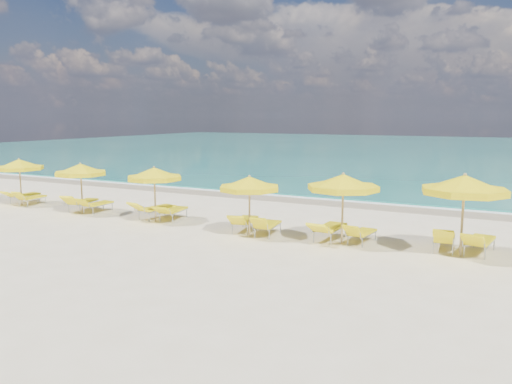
% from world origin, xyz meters
% --- Properties ---
extents(ground_plane, '(120.00, 120.00, 0.00)m').
position_xyz_m(ground_plane, '(0.00, 0.00, 0.00)').
color(ground_plane, beige).
extents(ocean, '(120.00, 80.00, 0.30)m').
position_xyz_m(ocean, '(0.00, 48.00, 0.00)').
color(ocean, '#136D61').
rests_on(ocean, ground).
extents(wet_sand_band, '(120.00, 2.60, 0.01)m').
position_xyz_m(wet_sand_band, '(0.00, 7.40, 0.00)').
color(wet_sand_band, tan).
rests_on(wet_sand_band, ground).
extents(foam_line, '(120.00, 1.20, 0.03)m').
position_xyz_m(foam_line, '(0.00, 8.20, 0.00)').
color(foam_line, white).
rests_on(foam_line, ground).
extents(whitecap_near, '(14.00, 0.36, 0.05)m').
position_xyz_m(whitecap_near, '(-6.00, 17.00, 0.00)').
color(whitecap_near, white).
rests_on(whitecap_near, ground).
extents(whitecap_far, '(18.00, 0.30, 0.05)m').
position_xyz_m(whitecap_far, '(8.00, 24.00, 0.00)').
color(whitecap_far, white).
rests_on(whitecap_far, ground).
extents(umbrella_1, '(2.71, 2.71, 2.18)m').
position_xyz_m(umbrella_1, '(-11.54, 0.04, 1.86)').
color(umbrella_1, tan).
rests_on(umbrella_1, ground).
extents(umbrella_2, '(2.81, 2.81, 2.18)m').
position_xyz_m(umbrella_2, '(-7.40, -0.22, 1.86)').
color(umbrella_2, tan).
rests_on(umbrella_2, ground).
extents(umbrella_3, '(2.71, 2.71, 2.18)m').
position_xyz_m(umbrella_3, '(-3.61, -0.11, 1.86)').
color(umbrella_3, tan).
rests_on(umbrella_3, ground).
extents(umbrella_4, '(2.22, 2.22, 2.12)m').
position_xyz_m(umbrella_4, '(0.81, -0.58, 1.81)').
color(umbrella_4, tan).
rests_on(umbrella_4, ground).
extents(umbrella_5, '(2.58, 2.58, 2.33)m').
position_xyz_m(umbrella_5, '(3.96, -0.16, 1.99)').
color(umbrella_5, tan).
rests_on(umbrella_5, ground).
extents(umbrella_6, '(2.88, 2.88, 2.49)m').
position_xyz_m(umbrella_6, '(7.52, -0.01, 2.12)').
color(umbrella_6, tan).
rests_on(umbrella_6, ground).
extents(lounger_1_left, '(0.63, 1.83, 0.70)m').
position_xyz_m(lounger_1_left, '(-11.91, 0.46, 0.21)').
color(lounger_1_left, '#A5A8AD').
rests_on(lounger_1_left, ground).
extents(lounger_1_right, '(0.71, 1.67, 0.77)m').
position_xyz_m(lounger_1_right, '(-11.04, 0.20, 0.20)').
color(lounger_1_right, '#A5A8AD').
rests_on(lounger_1_right, ground).
extents(lounger_2_left, '(0.96, 1.98, 0.84)m').
position_xyz_m(lounger_2_left, '(-7.89, 0.24, 0.23)').
color(lounger_2_left, '#A5A8AD').
rests_on(lounger_2_left, ground).
extents(lounger_2_right, '(0.60, 1.75, 0.75)m').
position_xyz_m(lounger_2_right, '(-7.03, 0.26, 0.21)').
color(lounger_2_right, '#A5A8AD').
rests_on(lounger_2_right, ground).
extents(lounger_3_left, '(1.04, 2.12, 0.83)m').
position_xyz_m(lounger_3_left, '(-3.97, 0.37, 0.24)').
color(lounger_3_left, '#A5A8AD').
rests_on(lounger_3_left, ground).
extents(lounger_3_right, '(0.89, 1.98, 0.74)m').
position_xyz_m(lounger_3_right, '(-3.18, 0.45, 0.23)').
color(lounger_3_right, '#A5A8AD').
rests_on(lounger_3_right, ground).
extents(lounger_4_left, '(0.97, 1.98, 0.80)m').
position_xyz_m(lounger_4_left, '(0.30, 0.01, 0.23)').
color(lounger_4_left, '#A5A8AD').
rests_on(lounger_4_left, ground).
extents(lounger_4_right, '(0.75, 1.77, 0.82)m').
position_xyz_m(lounger_4_right, '(1.30, -0.17, 0.22)').
color(lounger_4_right, '#A5A8AD').
rests_on(lounger_4_right, ground).
extents(lounger_5_left, '(0.79, 2.10, 0.81)m').
position_xyz_m(lounger_5_left, '(3.43, 0.17, 0.24)').
color(lounger_5_left, '#A5A8AD').
rests_on(lounger_5_left, ground).
extents(lounger_5_right, '(0.77, 1.69, 0.77)m').
position_xyz_m(lounger_5_right, '(4.50, 0.24, 0.21)').
color(lounger_5_right, '#A5A8AD').
rests_on(lounger_5_right, ground).
extents(lounger_6_left, '(0.72, 1.80, 0.87)m').
position_xyz_m(lounger_6_left, '(7.00, 0.56, 0.23)').
color(lounger_6_left, '#A5A8AD').
rests_on(lounger_6_left, ground).
extents(lounger_6_right, '(0.93, 2.01, 0.83)m').
position_xyz_m(lounger_6_right, '(8.00, 0.58, 0.24)').
color(lounger_6_right, '#A5A8AD').
rests_on(lounger_6_right, ground).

